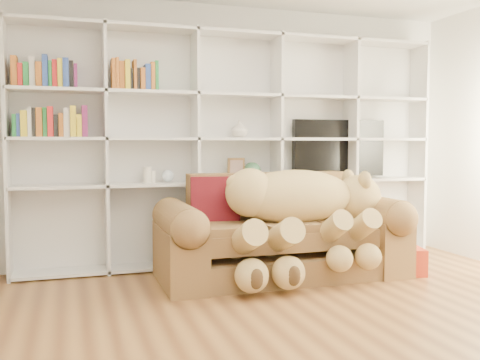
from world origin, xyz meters
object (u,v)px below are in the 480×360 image
object	(u,v)px
sofa	(280,238)
teddy_bear	(300,208)
tv	(339,150)
gift_box	(406,261)

from	to	relation	value
sofa	teddy_bear	distance (m)	0.38
sofa	tv	bearing A→B (deg)	35.39
sofa	tv	xyz separation A→B (m)	(0.98, 0.70, 0.82)
gift_box	sofa	bearing A→B (deg)	164.77
gift_box	tv	distance (m)	1.48
sofa	gift_box	xyz separation A→B (m)	(1.17, -0.32, -0.24)
tv	gift_box	bearing A→B (deg)	-79.33
gift_box	tv	world-z (taller)	tv
teddy_bear	gift_box	world-z (taller)	teddy_bear
sofa	gift_box	size ratio (longest dim) A/B	7.22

